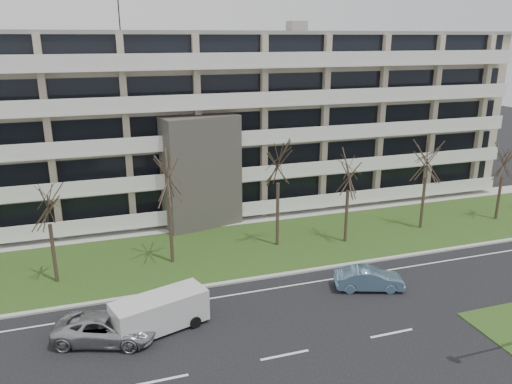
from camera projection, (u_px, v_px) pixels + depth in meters
name	position (u px, v px, depth m)	size (l,w,h in m)	color
ground	(285.00, 355.00, 24.29)	(160.00, 160.00, 0.00)	black
grass_verge	(220.00, 251.00, 36.07)	(90.00, 10.00, 0.06)	#2E4918
curb	(239.00, 281.00, 31.53)	(90.00, 0.35, 0.12)	#B2B2AD
sidewalk	(203.00, 225.00, 41.06)	(90.00, 2.00, 0.08)	#B2B2AD
lane_edge_line	(246.00, 293.00, 30.19)	(90.00, 0.12, 0.01)	white
apartment_building	(184.00, 120.00, 44.99)	(60.50, 15.10, 18.75)	tan
silver_pickup	(106.00, 328.00, 25.28)	(2.38, 5.15, 1.43)	#A8ABAF
blue_sedan	(369.00, 279.00, 30.47)	(1.45, 4.15, 1.37)	#6B96B9
white_van	(161.00, 309.00, 26.15)	(5.27, 3.21, 1.92)	silver
tree_2	(47.00, 201.00, 29.92)	(3.48, 3.48, 6.97)	#382B21
tree_3	(168.00, 169.00, 32.30)	(4.27, 4.27, 8.54)	#382B21
tree_4	(278.00, 157.00, 35.09)	(4.31, 4.31, 8.62)	#382B21
tree_5	(349.00, 170.00, 36.05)	(3.62, 3.62, 7.23)	#382B21
tree_6	(428.00, 157.00, 38.66)	(3.81, 3.81, 7.63)	#382B21
tree_7	(505.00, 159.00, 40.82)	(3.37, 3.37, 6.75)	#382B21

